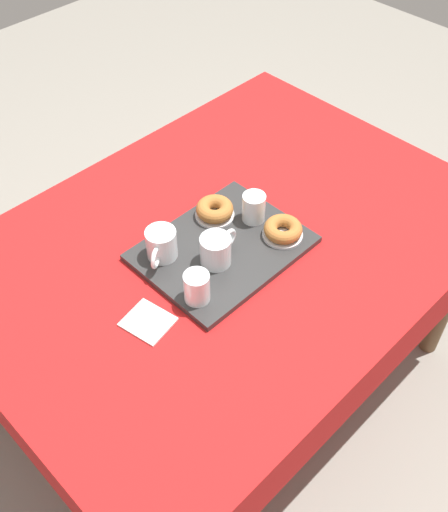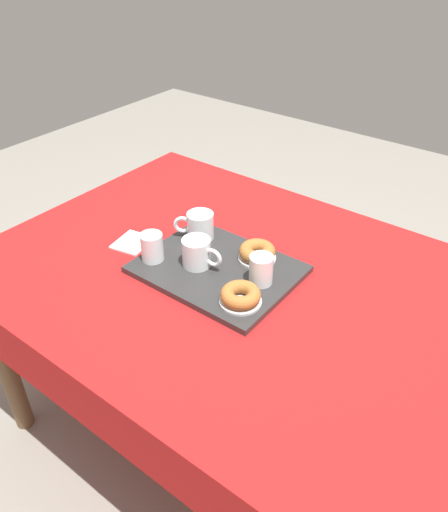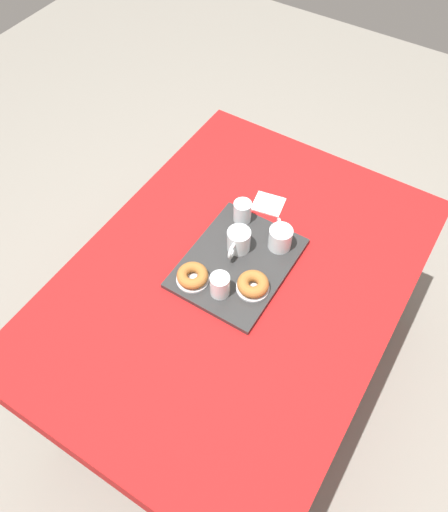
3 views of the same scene
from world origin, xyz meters
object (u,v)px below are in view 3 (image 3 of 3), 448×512
(water_glass_near, at_px, (220,286))
(donut_plate_left, at_px, (193,279))
(serving_tray, at_px, (238,263))
(donut_plate_right, at_px, (253,288))
(sugar_donut_left, at_px, (192,275))
(paper_napkin, at_px, (268,204))
(tea_mug_left, at_px, (238,241))
(water_glass_far, at_px, (242,212))
(dining_table, at_px, (236,289))
(sugar_donut_right, at_px, (253,284))
(tea_mug_right, at_px, (280,238))

(water_glass_near, relative_size, donut_plate_left, 0.75)
(serving_tray, distance_m, donut_plate_right, 0.12)
(sugar_donut_left, distance_m, paper_napkin, 0.45)
(tea_mug_left, xyz_separation_m, water_glass_far, (-0.12, -0.06, -0.00))
(water_glass_near, bearing_deg, dining_table, 174.84)
(tea_mug_left, bearing_deg, sugar_donut_left, -17.19)
(serving_tray, xyz_separation_m, sugar_donut_right, (0.07, 0.10, 0.04))
(tea_mug_right, bearing_deg, paper_napkin, -140.91)
(tea_mug_right, height_order, sugar_donut_left, tea_mug_right)
(sugar_donut_left, bearing_deg, dining_table, 131.02)
(serving_tray, relative_size, tea_mug_left, 3.51)
(sugar_donut_left, relative_size, paper_napkin, 0.94)
(donut_plate_left, bearing_deg, water_glass_near, 93.80)
(dining_table, bearing_deg, water_glass_far, -153.86)
(tea_mug_left, height_order, water_glass_near, same)
(serving_tray, xyz_separation_m, water_glass_near, (0.14, 0.02, 0.05))
(serving_tray, relative_size, donut_plate_right, 3.91)
(water_glass_far, distance_m, donut_plate_left, 0.32)
(water_glass_near, height_order, donut_plate_left, water_glass_near)
(sugar_donut_right, bearing_deg, water_glass_far, -142.59)
(tea_mug_left, bearing_deg, donut_plate_right, 46.96)
(sugar_donut_left, bearing_deg, tea_mug_right, 147.97)
(water_glass_near, bearing_deg, donut_plate_left, -86.20)
(dining_table, relative_size, tea_mug_right, 12.85)
(tea_mug_left, height_order, sugar_donut_right, tea_mug_left)
(serving_tray, bearing_deg, donut_plate_right, 55.53)
(tea_mug_left, height_order, water_glass_far, same)
(tea_mug_right, relative_size, sugar_donut_left, 1.08)
(water_glass_far, xyz_separation_m, donut_plate_left, (0.32, -0.00, -0.03))
(serving_tray, bearing_deg, tea_mug_right, 147.39)
(sugar_donut_right, xyz_separation_m, paper_napkin, (-0.37, -0.14, -0.04))
(sugar_donut_left, xyz_separation_m, paper_napkin, (-0.45, 0.04, -0.04))
(dining_table, relative_size, sugar_donut_left, 13.84)
(sugar_donut_left, height_order, sugar_donut_right, sugar_donut_right)
(sugar_donut_left, height_order, paper_napkin, sugar_donut_left)
(dining_table, xyz_separation_m, paper_napkin, (-0.35, -0.07, 0.08))
(dining_table, height_order, sugar_donut_left, sugar_donut_left)
(sugar_donut_left, bearing_deg, water_glass_near, 93.80)
(water_glass_far, height_order, sugar_donut_left, water_glass_far)
(sugar_donut_right, bearing_deg, tea_mug_right, -176.90)
(dining_table, xyz_separation_m, sugar_donut_left, (0.10, -0.11, 0.12))
(donut_plate_left, distance_m, donut_plate_right, 0.20)
(dining_table, height_order, water_glass_far, water_glass_far)
(tea_mug_left, bearing_deg, water_glass_far, -155.05)
(serving_tray, xyz_separation_m, tea_mug_left, (-0.05, -0.03, 0.05))
(paper_napkin, bearing_deg, donut_plate_right, 21.26)
(sugar_donut_right, height_order, paper_napkin, sugar_donut_right)
(tea_mug_right, relative_size, donut_plate_left, 1.02)
(water_glass_near, bearing_deg, water_glass_far, -162.18)
(sugar_donut_left, height_order, donut_plate_right, sugar_donut_left)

